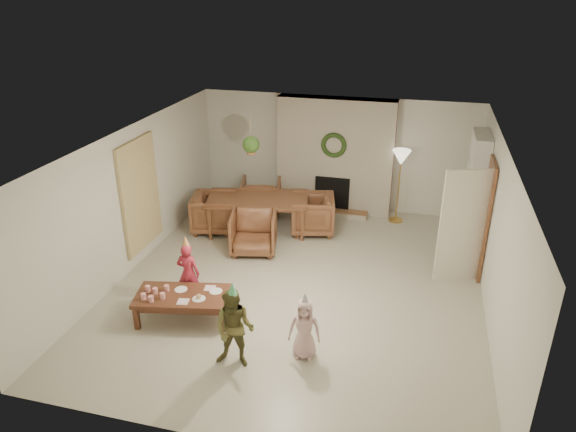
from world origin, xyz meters
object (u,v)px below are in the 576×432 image
(child_plaid, at_px, (234,329))
(dining_chair_left, at_px, (214,213))
(dining_chair_near, at_px, (253,232))
(dining_chair_far, at_px, (261,197))
(dining_chair_right, at_px, (312,214))
(child_pink, at_px, (304,329))
(coffee_table_top, at_px, (183,296))
(dining_table, at_px, (258,215))
(child_red, at_px, (188,273))

(child_plaid, bearing_deg, dining_chair_left, 113.86)
(dining_chair_near, bearing_deg, dining_chair_left, 135.00)
(dining_chair_far, bearing_deg, dining_chair_right, 141.34)
(dining_chair_left, bearing_deg, child_pink, -154.44)
(dining_chair_far, distance_m, coffee_table_top, 4.09)
(dining_chair_right, bearing_deg, dining_chair_left, -90.00)
(dining_table, relative_size, dining_chair_near, 2.34)
(dining_chair_left, bearing_deg, dining_chair_right, -90.00)
(coffee_table_top, bearing_deg, child_pink, -22.56)
(child_plaid, bearing_deg, dining_chair_far, 101.57)
(child_red, xyz_separation_m, child_plaid, (1.22, -1.25, 0.06))
(child_plaid, bearing_deg, child_red, 132.61)
(dining_chair_near, bearing_deg, dining_chair_far, 90.00)
(dining_chair_far, height_order, child_plaid, child_plaid)
(dining_table, relative_size, child_plaid, 1.77)
(dining_chair_near, bearing_deg, dining_chair_right, 38.66)
(coffee_table_top, bearing_deg, dining_chair_near, 70.10)
(dining_chair_near, height_order, child_plaid, child_plaid)
(dining_table, relative_size, child_pink, 2.26)
(dining_chair_right, bearing_deg, coffee_table_top, -32.17)
(dining_chair_near, height_order, dining_chair_far, same)
(dining_chair_far, relative_size, dining_chair_right, 1.00)
(child_red, xyz_separation_m, child_pink, (2.07, -0.86, -0.07))
(child_red, bearing_deg, dining_chair_left, -77.39)
(child_pink, bearing_deg, child_plaid, -161.61)
(dining_chair_left, bearing_deg, child_plaid, -166.94)
(dining_table, xyz_separation_m, child_red, (-0.27, -2.75, 0.16))
(dining_table, distance_m, dining_chair_left, 0.89)
(dining_chair_left, distance_m, coffee_table_top, 3.12)
(dining_chair_far, distance_m, child_red, 3.62)
(dining_chair_near, xyz_separation_m, dining_chair_far, (-0.38, 1.73, 0.00))
(dining_table, xyz_separation_m, dining_chair_far, (-0.19, 0.87, 0.04))
(child_plaid, distance_m, child_pink, 0.95)
(dining_table, relative_size, child_red, 1.97)
(dining_chair_left, distance_m, child_plaid, 4.23)
(dining_chair_far, bearing_deg, coffee_table_top, 78.02)
(child_red, distance_m, child_plaid, 1.75)
(coffee_table_top, distance_m, child_pink, 2.00)
(dining_chair_near, distance_m, child_red, 1.95)
(coffee_table_top, relative_size, child_red, 1.37)
(dining_chair_far, bearing_deg, dining_chair_near, 90.00)
(dining_table, xyz_separation_m, child_plaid, (0.96, -4.01, 0.21))
(coffee_table_top, bearing_deg, dining_table, 75.72)
(dining_table, relative_size, dining_chair_far, 2.34)
(child_red, relative_size, child_plaid, 0.90)
(child_plaid, bearing_deg, dining_chair_right, 86.60)
(dining_chair_right, relative_size, child_red, 0.84)
(dining_chair_far, height_order, dining_chair_right, same)
(dining_table, relative_size, dining_chair_left, 2.34)
(dining_chair_near, distance_m, dining_chair_far, 1.78)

